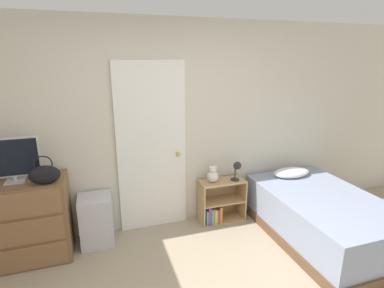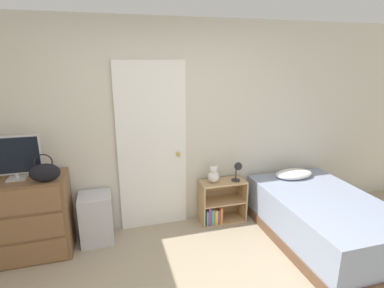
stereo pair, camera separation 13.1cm
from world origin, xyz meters
name	(u,v)px [view 2 (the right image)]	position (x,y,z in m)	size (l,w,h in m)	color
wall_back	(163,128)	(0.00, 1.94, 1.27)	(10.00, 0.06, 2.55)	beige
door_closed	(152,148)	(-0.15, 1.89, 1.04)	(0.84, 0.09, 2.08)	white
dresser	(26,218)	(-1.58, 1.64, 0.45)	(0.90, 0.50, 0.89)	brown
tv	(14,157)	(-1.59, 1.65, 1.13)	(0.52, 0.16, 0.46)	#B7B7BC
handbag	(45,172)	(-1.29, 1.49, 1.00)	(0.29, 0.11, 0.29)	black
storage_bin	(96,218)	(-0.86, 1.71, 0.29)	(0.37, 0.36, 0.59)	silver
bookshelf	(219,204)	(0.68, 1.75, 0.23)	(0.60, 0.29, 0.56)	tan
teddy_bear	(213,175)	(0.59, 1.74, 0.66)	(0.15, 0.15, 0.22)	silver
desk_lamp	(238,168)	(0.91, 1.70, 0.74)	(0.13, 0.12, 0.25)	#262628
bed	(323,219)	(1.71, 1.00, 0.27)	(1.16, 1.80, 0.65)	brown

